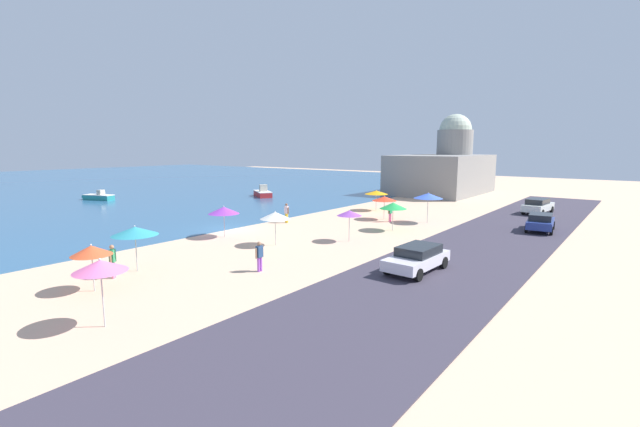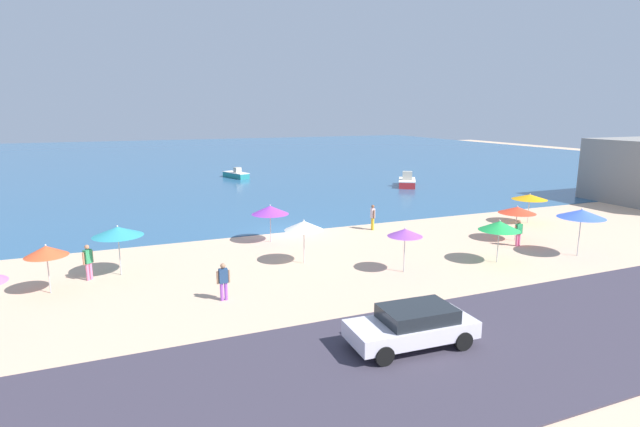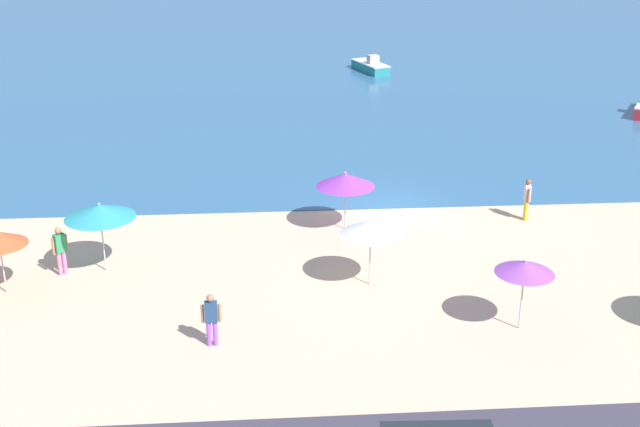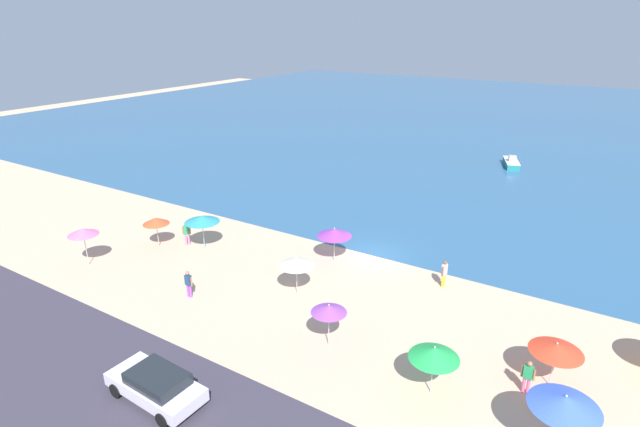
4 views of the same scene
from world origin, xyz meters
The scene contains 17 objects.
ground_plane centered at (0.00, 0.00, 0.00)m, with size 160.00×160.00×0.00m, color #D4AF8F.
sea centered at (0.00, 55.00, 0.03)m, with size 150.00×110.00×0.05m, color #2E5C86.
beach_umbrella_0 centered at (-10.54, -5.07, 2.18)m, with size 2.38×2.38×2.47m.
beach_umbrella_1 centered at (-13.46, -6.53, 1.92)m, with size 1.79×1.79×2.21m.
beach_umbrella_2 centered at (-1.97, -1.95, 1.99)m, with size 2.25×2.25×2.32m.
beach_umbrella_3 centered at (12.76, -11.30, 2.37)m, with size 2.48×2.48×2.67m.
beach_umbrella_5 centered at (-15.10, -10.87, 2.31)m, with size 1.88×1.88×2.60m.
beach_umbrella_6 centered at (7.80, -10.55, 1.98)m, with size 2.13×2.13×2.30m.
beach_umbrella_7 centered at (12.01, -7.43, 1.91)m, with size 2.22×2.22×2.18m.
beach_umbrella_8 centered at (2.42, -9.99, 2.00)m, with size 1.73×1.73×2.26m.
beach_umbrella_9 centered at (-1.64, -6.77, 2.03)m, with size 2.03×2.03×2.34m.
bather_0 centered at (-11.92, -5.29, 0.96)m, with size 0.45×0.41×1.72m.
bather_1 centered at (11.21, -8.48, 0.88)m, with size 0.57×0.24×1.58m.
bather_2 centered at (-6.61, -10.32, 0.91)m, with size 0.57×0.23×1.63m.
bather_3 centered at (5.27, -1.56, 0.96)m, with size 0.27×0.57×1.70m.
parked_car_0 centered at (-1.64, -16.99, 0.79)m, with size 4.38×2.12×1.36m.
skiff_nearshore centered at (2.87, 27.53, 0.44)m, with size 2.53×4.32×1.27m.
Camera 4 is at (12.78, -27.47, 14.72)m, focal length 28.00 mm.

